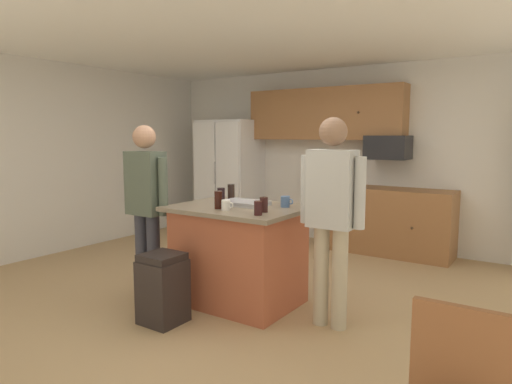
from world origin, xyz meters
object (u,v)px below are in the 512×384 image
Objects in this scene: mug_ceramic_white at (285,202)px; glass_stout_tall at (264,205)px; tumbler_amber at (231,192)px; serving_tray at (244,203)px; person_host_foreground at (146,199)px; microwave_over_range at (388,147)px; glass_pilsner at (218,200)px; glass_short_whisky at (258,208)px; refrigerator at (229,177)px; kitchen_island at (239,254)px; person_guest_right at (332,207)px; mug_blue_stoneware at (226,205)px; trash_bin at (163,289)px; glass_dark_ale at (221,195)px.

mug_ceramic_white is 0.97× the size of glass_stout_tall.
tumbler_amber is 0.83m from glass_stout_tall.
serving_tray is (-0.39, -0.11, -0.03)m from mug_ceramic_white.
person_host_foreground is at bearing -170.38° from glass_stout_tall.
microwave_over_range is 2.50m from mug_ceramic_white.
glass_short_whisky is at bearing -9.36° from glass_pilsner.
refrigerator reaches higher than mug_ceramic_white.
tumbler_amber reaches higher than glass_short_whisky.
kitchen_island is 9.64× the size of mug_ceramic_white.
person_guest_right is 13.33× the size of glass_stout_tall.
glass_pilsner reaches higher than mug_blue_stoneware.
serving_tray is 0.72× the size of trash_bin.
mug_ceramic_white is at bearing 3.21° from glass_dark_ale.
trash_bin is at bearing -121.82° from mug_blue_stoneware.
glass_pilsner is 1.24× the size of glass_stout_tall.
person_host_foreground reaches higher than trash_bin.
tumbler_amber reaches higher than glass_dark_ale.
mug_ceramic_white is at bearing 1.69° from person_host_foreground.
person_guest_right is 0.60m from glass_stout_tall.
glass_dark_ale is at bearing 148.62° from glass_short_whisky.
tumbler_amber is 0.37× the size of serving_tray.
serving_tray is (-0.42, 0.39, -0.04)m from glass_short_whisky.
serving_tray is at bearing -102.34° from microwave_over_range.
glass_stout_tall is at bearing 9.80° from glass_pilsner.
kitchen_island is 0.82m from trash_bin.
glass_pilsner is at bearing -102.58° from serving_tray.
mug_blue_stoneware is (-0.35, -0.46, -0.00)m from mug_ceramic_white.
mug_blue_stoneware reaches higher than kitchen_island.
refrigerator is 2.82m from tumbler_amber.
person_host_foreground is (-1.44, -3.01, -0.46)m from microwave_over_range.
mug_ceramic_white is 0.21× the size of trash_bin.
mug_blue_stoneware is at bearing -100.03° from microwave_over_range.
microwave_over_range is at bearing 77.66° from serving_tray.
kitchen_island is (-0.56, -2.66, -0.97)m from microwave_over_range.
person_host_foreground is 3.89× the size of serving_tray.
serving_tray is (-0.05, 0.34, -0.03)m from mug_blue_stoneware.
person_guest_right reaches higher than serving_tray.
trash_bin is at bearing -110.01° from glass_pilsner.
refrigerator is 3.37m from mug_ceramic_white.
glass_pilsner is 0.58m from tumbler_amber.
refrigerator reaches higher than serving_tray.
person_host_foreground is 0.97× the size of person_guest_right.
glass_short_whisky is 0.91× the size of glass_stout_tall.
refrigerator is 14.50× the size of mug_ceramic_white.
tumbler_amber is 0.27× the size of trash_bin.
person_host_foreground reaches higher than microwave_over_range.
glass_stout_tall reaches higher than mug_ceramic_white.
glass_stout_tall is 1.13m from trash_bin.
kitchen_island is 10.29× the size of glass_short_whisky.
trash_bin is (-0.31, -0.50, -0.69)m from mug_blue_stoneware.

